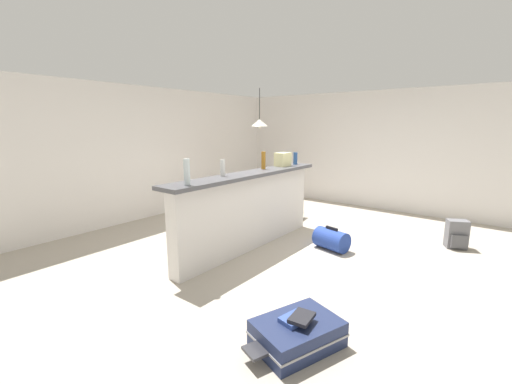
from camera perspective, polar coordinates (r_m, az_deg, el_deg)
name	(u,v)px	position (r m, az deg, el deg)	size (l,w,h in m)	color
ground_plane	(291,244)	(5.24, 6.00, -8.89)	(13.00, 13.00, 0.05)	#ADA393
wall_back	(164,152)	(7.03, -15.48, 6.63)	(6.60, 0.10, 2.50)	silver
wall_right	(353,149)	(7.81, 16.34, 7.02)	(0.10, 6.00, 2.50)	silver
partition_half_wall	(250,213)	(4.85, -1.12, -3.54)	(2.80, 0.20, 1.07)	silver
bar_countertop	(249,174)	(4.74, -1.15, 3.03)	(2.96, 0.40, 0.05)	#4C4C51
bottle_clear	(187,172)	(3.81, -11.77, 3.37)	(0.07, 0.07, 0.30)	silver
bottle_white	(223,168)	(4.43, -5.76, 4.12)	(0.07, 0.07, 0.22)	silver
bottle_amber	(263,160)	(5.10, 1.28, 5.44)	(0.07, 0.07, 0.27)	#9E661E
bottle_blue	(295,158)	(5.75, 6.76, 5.74)	(0.07, 0.07, 0.21)	#284C89
grocery_bag	(283,159)	(5.51, 4.61, 5.60)	(0.26, 0.18, 0.22)	beige
dining_table	(263,181)	(6.85, 1.28, 1.83)	(1.10, 0.80, 0.74)	brown
dining_chair_near_partition	(285,191)	(6.54, 5.01, 0.16)	(0.46, 0.46, 0.93)	black
pendant_lamp	(260,123)	(6.78, 0.61, 11.78)	(0.34, 0.34, 0.79)	black
suitcase_flat_navy	(297,333)	(2.99, 7.02, -22.93)	(0.89, 0.70, 0.22)	#1E284C
backpack_grey	(457,235)	(5.76, 31.17, -6.28)	(0.32, 0.33, 0.42)	slate
duffel_bag_blue	(331,239)	(5.02, 12.78, -7.94)	(0.40, 0.53, 0.34)	#233D93
book_stack	(297,318)	(2.90, 7.10, -20.70)	(0.25, 0.26, 0.07)	#334C99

